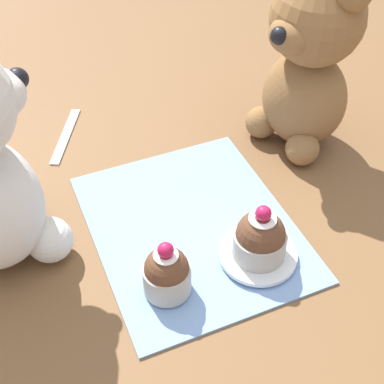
{
  "coord_description": "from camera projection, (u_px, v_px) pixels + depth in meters",
  "views": [
    {
      "loc": [
        -0.37,
        0.16,
        0.45
      ],
      "look_at": [
        0.0,
        0.0,
        0.06
      ],
      "focal_mm": 50.0,
      "sensor_mm": 36.0,
      "label": 1
    }
  ],
  "objects": [
    {
      "name": "ground_plane",
      "position": [
        192.0,
        228.0,
        0.6
      ],
      "size": [
        4.0,
        4.0,
        0.0
      ],
      "primitive_type": "plane",
      "color": "brown"
    },
    {
      "name": "cupcake_near_cream_bear",
      "position": [
        167.0,
        273.0,
        0.52
      ],
      "size": [
        0.05,
        0.05,
        0.07
      ],
      "color": "#B2ADA3",
      "rests_on": "knitted_placemat"
    },
    {
      "name": "saucer_plate",
      "position": [
        258.0,
        254.0,
        0.56
      ],
      "size": [
        0.08,
        0.08,
        0.01
      ],
      "primitive_type": "cylinder",
      "color": "silver",
      "rests_on": "knitted_placemat"
    },
    {
      "name": "teaspoon",
      "position": [
        66.0,
        135.0,
        0.72
      ],
      "size": [
        0.11,
        0.07,
        0.01
      ],
      "primitive_type": "cube",
      "rotation": [
        0.0,
        0.0,
        2.66
      ],
      "color": "silver",
      "rests_on": "ground_plane"
    },
    {
      "name": "knitted_placemat",
      "position": [
        192.0,
        226.0,
        0.6
      ],
      "size": [
        0.26,
        0.22,
        0.01
      ],
      "primitive_type": "cube",
      "color": "#7A9ED1",
      "rests_on": "ground_plane"
    },
    {
      "name": "teddy_bear_tan",
      "position": [
        309.0,
        61.0,
        0.64
      ],
      "size": [
        0.13,
        0.13,
        0.23
      ],
      "rotation": [
        0.0,
        0.0,
        3.43
      ],
      "color": "olive",
      "rests_on": "ground_plane"
    },
    {
      "name": "cupcake_near_tan_bear",
      "position": [
        260.0,
        238.0,
        0.55
      ],
      "size": [
        0.06,
        0.06,
        0.07
      ],
      "color": "#B2ADA3",
      "rests_on": "saucer_plate"
    }
  ]
}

